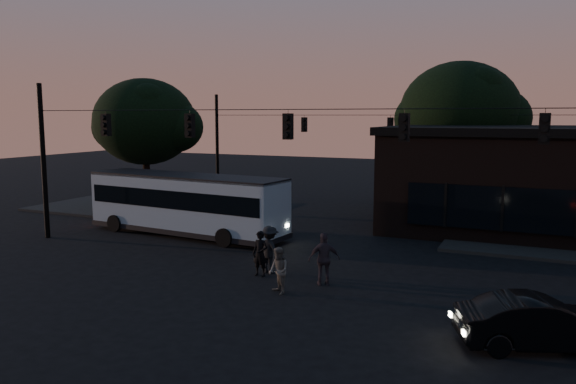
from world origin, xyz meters
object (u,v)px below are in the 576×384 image
at_px(pedestrian_a, 260,254).
at_px(bus, 186,201).
at_px(car, 540,323).
at_px(pedestrian_c, 324,259).
at_px(building, 541,179).
at_px(pedestrian_d, 270,250).
at_px(pedestrian_b, 279,271).

bearing_deg(pedestrian_a, bus, 147.77).
distance_m(bus, car, 18.13).
xyz_separation_m(bus, pedestrian_c, (9.29, -5.05, -0.76)).
height_order(building, car, building).
bearing_deg(pedestrian_d, bus, -13.00).
distance_m(building, car, 16.65).
xyz_separation_m(building, pedestrian_d, (-9.27, -13.07, -1.80)).
bearing_deg(bus, car, -20.45).
bearing_deg(pedestrian_b, building, 103.36).
bearing_deg(car, pedestrian_b, 58.45).
height_order(bus, pedestrian_d, bus).
distance_m(building, pedestrian_b, 17.25).
bearing_deg(pedestrian_a, pedestrian_c, 2.63).
bearing_deg(pedestrian_b, car, 31.51).
distance_m(bus, pedestrian_b, 10.58).
xyz_separation_m(building, car, (0.17, -16.53, -2.02)).
bearing_deg(building, pedestrian_b, -117.39).
relative_size(car, pedestrian_b, 2.62).
distance_m(pedestrian_a, pedestrian_b, 2.21).
xyz_separation_m(building, pedestrian_a, (-9.40, -13.60, -1.85)).
relative_size(bus, pedestrian_b, 6.96).
relative_size(building, bus, 1.40).
distance_m(building, bus, 18.31).
relative_size(pedestrian_a, pedestrian_c, 0.90).
distance_m(pedestrian_b, pedestrian_d, 2.55).
height_order(bus, pedestrian_c, bus).
height_order(pedestrian_a, pedestrian_b, pedestrian_a).
height_order(building, pedestrian_c, building).
xyz_separation_m(building, pedestrian_c, (-6.83, -13.68, -1.76)).
xyz_separation_m(building, pedestrian_b, (-7.89, -15.22, -1.92)).
relative_size(building, pedestrian_a, 9.01).
height_order(bus, pedestrian_b, bus).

